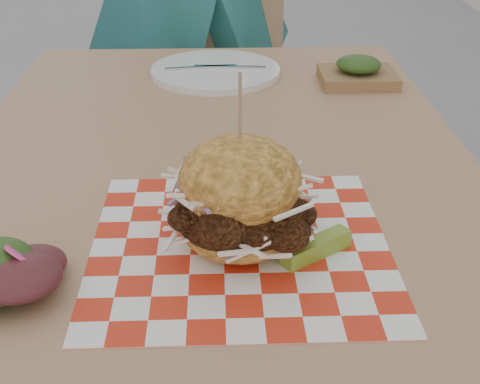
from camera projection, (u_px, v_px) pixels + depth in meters
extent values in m
plane|color=gray|center=(224.00, 384.00, 1.64)|extent=(80.00, 80.00, 0.00)
cube|color=tan|center=(217.00, 169.00, 1.05)|extent=(0.80, 1.20, 0.04)
cylinder|color=#333338|center=(84.00, 210.00, 1.69)|extent=(0.05, 0.05, 0.71)
cylinder|color=#333338|center=(351.00, 205.00, 1.71)|extent=(0.05, 0.05, 0.71)
cube|color=tan|center=(217.00, 121.00, 1.96)|extent=(0.49, 0.49, 0.04)
cube|color=tan|center=(202.00, 19.00, 2.01)|extent=(0.42, 0.12, 0.50)
cylinder|color=#333338|center=(168.00, 228.00, 1.88)|extent=(0.03, 0.03, 0.43)
cylinder|color=#333338|center=(290.00, 213.00, 1.95)|extent=(0.03, 0.03, 0.43)
cylinder|color=#333338|center=(153.00, 172.00, 2.19)|extent=(0.03, 0.03, 0.43)
cylinder|color=#333338|center=(259.00, 161.00, 2.26)|extent=(0.03, 0.03, 0.43)
cube|color=red|center=(240.00, 245.00, 0.81)|extent=(0.36, 0.36, 0.00)
ellipsoid|color=#F1A844|center=(240.00, 227.00, 0.80)|extent=(0.14, 0.14, 0.05)
ellipsoid|color=brown|center=(240.00, 213.00, 0.79)|extent=(0.16, 0.14, 0.08)
ellipsoid|color=#F1A844|center=(240.00, 180.00, 0.77)|extent=(0.14, 0.14, 0.10)
cylinder|color=tan|center=(240.00, 120.00, 0.74)|extent=(0.00, 0.00, 0.11)
cube|color=olive|center=(316.00, 247.00, 0.79)|extent=(0.09, 0.07, 0.02)
ellipsoid|color=#3F1419|center=(33.00, 282.00, 0.72)|extent=(0.08, 0.08, 0.03)
ellipsoid|color=#193F12|center=(30.00, 272.00, 0.74)|extent=(0.08, 0.08, 0.03)
ellipsoid|color=#193F12|center=(14.00, 268.00, 0.75)|extent=(0.08, 0.08, 0.03)
ellipsoid|color=#3F1419|center=(0.00, 299.00, 0.70)|extent=(0.08, 0.08, 0.03)
ellipsoid|color=#193F12|center=(21.00, 293.00, 0.71)|extent=(0.08, 0.08, 0.03)
cylinder|color=#F34396|center=(23.00, 257.00, 0.73)|extent=(0.05, 0.05, 0.04)
cylinder|color=white|center=(215.00, 71.00, 1.39)|extent=(0.27, 0.27, 0.01)
cube|color=silver|center=(201.00, 67.00, 1.39)|extent=(0.15, 0.03, 0.00)
cube|color=silver|center=(230.00, 67.00, 1.39)|extent=(0.15, 0.03, 0.00)
cube|color=olive|center=(358.00, 77.00, 1.34)|extent=(0.15, 0.12, 0.02)
ellipsoid|color=#193F12|center=(359.00, 64.00, 1.33)|extent=(0.09, 0.09, 0.03)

